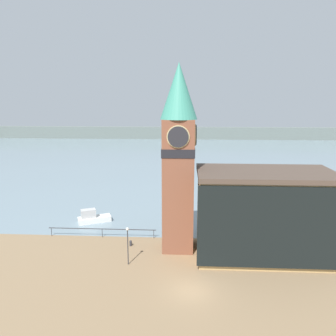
# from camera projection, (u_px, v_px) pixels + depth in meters

# --- Properties ---
(ground_plane) EXTENTS (160.00, 160.00, 0.00)m
(ground_plane) POSITION_uv_depth(u_px,v_px,m) (191.00, 291.00, 28.84)
(ground_plane) COLOR #846B4C
(water) EXTENTS (160.00, 120.00, 0.00)m
(water) POSITION_uv_depth(u_px,v_px,m) (188.00, 155.00, 98.31)
(water) COLOR gray
(water) RESTS_ON ground_plane
(far_shoreline) EXTENTS (180.00, 3.00, 5.00)m
(far_shoreline) POSITION_uv_depth(u_px,v_px,m) (187.00, 133.00, 136.86)
(far_shoreline) COLOR slate
(far_shoreline) RESTS_ON water
(pier_railing) EXTENTS (13.26, 0.08, 1.09)m
(pier_railing) POSITION_uv_depth(u_px,v_px,m) (102.00, 230.00, 39.85)
(pier_railing) COLOR #333338
(pier_railing) RESTS_ON ground_plane
(clock_tower) EXTENTS (3.86, 3.86, 20.24)m
(clock_tower) POSITION_uv_depth(u_px,v_px,m) (179.00, 154.00, 34.90)
(clock_tower) COLOR brown
(clock_tower) RESTS_ON ground_plane
(pier_building) EXTENTS (14.19, 7.61, 9.31)m
(pier_building) POSITION_uv_depth(u_px,v_px,m) (264.00, 214.00, 34.43)
(pier_building) COLOR tan
(pier_building) RESTS_ON ground_plane
(boat_near) EXTENTS (4.62, 3.18, 1.89)m
(boat_near) POSITION_uv_depth(u_px,v_px,m) (93.00, 217.00, 44.74)
(boat_near) COLOR silver
(boat_near) RESTS_ON water
(mooring_bollard_near) EXTENTS (0.29, 0.29, 0.67)m
(mooring_bollard_near) POSITION_uv_depth(u_px,v_px,m) (131.00, 243.00, 37.60)
(mooring_bollard_near) COLOR #2D2D33
(mooring_bollard_near) RESTS_ON ground_plane
(lamp_post) EXTENTS (0.32, 0.32, 4.01)m
(lamp_post) POSITION_uv_depth(u_px,v_px,m) (128.00, 239.00, 32.88)
(lamp_post) COLOR #2D2D33
(lamp_post) RESTS_ON ground_plane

